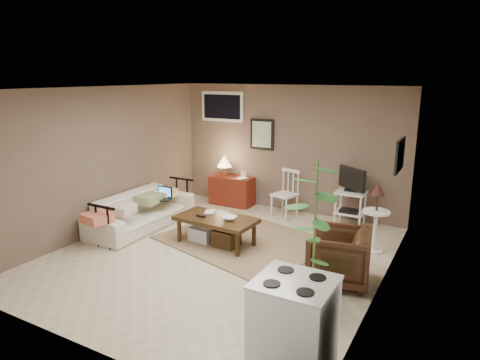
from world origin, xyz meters
The scene contains 20 objects.
floor centered at (0.00, 0.00, 0.00)m, with size 5.00×5.00×0.00m, color #C1B293.
art_back centered at (-0.55, 2.48, 1.45)m, with size 0.50×0.03×0.60m, color black.
art_right centered at (2.23, 1.05, 1.52)m, with size 0.03×0.60×0.45m, color black.
window centered at (-1.45, 2.48, 1.95)m, with size 0.96×0.03×0.60m, color silver.
rug centered at (0.05, 0.64, 0.01)m, with size 2.40×1.92×0.02m, color #896F4F.
coffee_table centered at (-0.27, 0.30, 0.26)m, with size 1.28×0.70×0.47m.
sofa centered at (-1.80, 0.35, 0.40)m, with size 2.04×0.59×0.80m, color beige.
sofa_pillows centered at (-1.75, 0.11, 0.49)m, with size 0.39×1.94×0.14m, color beige, non-canonical shape.
sofa_end_rails centered at (-1.68, 0.35, 0.34)m, with size 0.55×2.03×0.68m, color black, non-canonical shape.
laptop centered at (-1.60, 0.70, 0.52)m, with size 0.31×0.23×0.21m.
red_console centered at (-1.12, 2.25, 0.35)m, with size 0.88×0.39×1.01m.
spindle_chair centered at (0.12, 2.12, 0.41)m, with size 0.48×0.48×0.87m.
tv_stand centered at (1.33, 2.15, 0.55)m, with size 0.54×0.40×1.05m.
side_table centered at (1.94, 1.23, 0.65)m, with size 0.40×0.40×1.06m.
armchair centered at (1.75, 0.02, 0.38)m, with size 0.74×0.70×0.76m, color #32190D.
potted_plant centered at (1.70, -0.79, 0.94)m, with size 0.44×0.44×1.76m.
stove centered at (1.89, -1.82, 0.44)m, with size 0.67×0.63×0.88m.
bowl centered at (-0.02, 0.31, 0.55)m, with size 0.22×0.05×0.22m, color #321F0D.
book_table centered at (-0.55, 0.44, 0.55)m, with size 0.16×0.02×0.22m, color #321F0D.
book_console centered at (-0.92, 2.19, 0.70)m, with size 0.17×0.02×0.23m, color #321F0D.
Camera 1 is at (3.10, -4.96, 2.58)m, focal length 32.00 mm.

